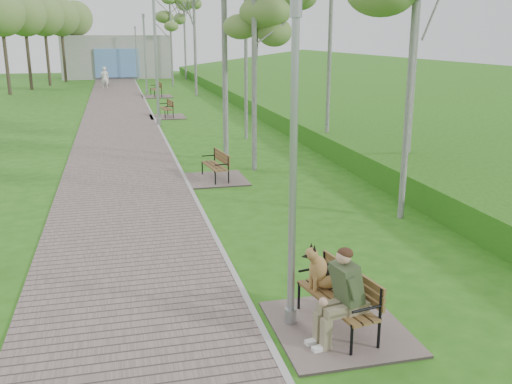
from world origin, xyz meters
The scene contains 17 objects.
ground centered at (0.00, 0.00, 0.00)m, with size 120.00×120.00×0.00m, color #255C13.
walkway centered at (-1.75, 21.50, 0.02)m, with size 3.50×67.00×0.04m, color #675A53.
kerb centered at (0.00, 21.50, 0.03)m, with size 0.10×67.00×0.05m, color #999993.
embankment centered at (12.00, 20.00, 0.00)m, with size 14.00×70.00×1.60m, color #3F8721.
building_north centered at (-1.50, 50.97, 1.99)m, with size 10.00×5.20×4.00m.
bench_main centered at (0.98, -0.51, 0.45)m, with size 1.83×2.04×1.60m.
bench_second centered at (0.84, 8.52, 0.19)m, with size 1.66×1.85×1.02m.
bench_third centered at (0.64, 21.90, 0.20)m, with size 1.76×1.95×1.08m.
bench_far centered at (0.86, 32.04, 0.23)m, with size 2.01×2.23×1.23m.
lamp_post_near centered at (0.44, -0.18, 2.10)m, with size 0.17×0.17×4.49m.
lamp_post_second centered at (0.06, 19.27, 2.74)m, with size 0.23×0.23×5.86m.
lamp_post_third centered at (0.36, 34.00, 2.54)m, with size 0.21×0.21×5.43m.
lamp_post_far centered at (0.28, 47.16, 2.24)m, with size 0.18×0.18×4.79m.
pedestrian_near centered at (-2.54, 39.01, 0.84)m, with size 0.61×0.40×1.68m, color white.
pedestrian_far centered at (-2.55, 40.00, 0.80)m, with size 0.78×0.61×1.60m, color #9F988B.
birch_distant_a centered at (2.76, 39.80, 5.72)m, with size 2.29×2.29×7.29m.
birch_distant_b centered at (4.71, 46.89, 6.22)m, with size 2.45×2.45×7.92m.
Camera 1 is at (-1.81, -7.30, 4.07)m, focal length 40.00 mm.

